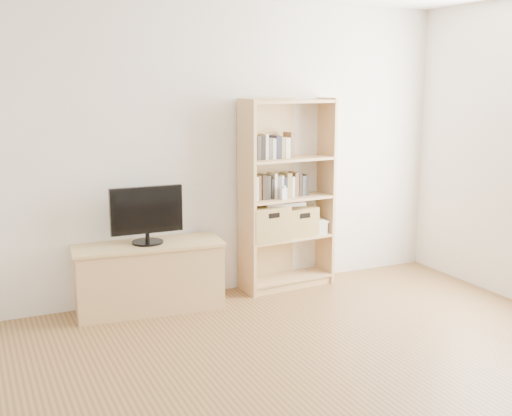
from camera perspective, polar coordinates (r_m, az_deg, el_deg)
floor at (r=3.99m, az=10.86°, el=-17.54°), size 4.50×5.00×0.01m
back_wall at (r=5.74m, az=-3.29°, el=5.15°), size 4.50×0.02×2.60m
tv_stand at (r=5.51m, az=-9.51°, el=-6.14°), size 1.24×0.55×0.55m
bookshelf at (r=5.91m, az=2.80°, el=1.20°), size 0.90×0.38×1.76m
television at (r=5.38m, az=-9.69°, el=-0.65°), size 0.61×0.05×0.47m
books_row_mid at (r=5.91m, az=2.71°, el=2.05°), size 0.79×0.18×0.21m
books_row_upper at (r=5.76m, az=1.08°, el=5.33°), size 0.36×0.15×0.19m
baby_monitor at (r=5.77m, az=2.49°, el=1.28°), size 0.06×0.04×0.10m
basket_left at (r=5.83m, az=0.85°, el=-1.30°), size 0.40×0.34×0.31m
basket_right at (r=6.01m, az=3.67°, el=-1.14°), size 0.35×0.30×0.27m
laptop at (r=5.89m, az=2.51°, el=0.47°), size 0.41×0.33×0.03m
magazine_stack at (r=6.13m, az=5.19°, el=-1.64°), size 0.20×0.27×0.11m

